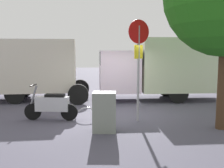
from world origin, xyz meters
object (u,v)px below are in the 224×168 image
object	(u,v)px
utility_cabinet	(104,112)
stop_sign	(139,54)
motorcycle	(52,105)
box_truck_near	(161,66)
bike_rack_hoop	(87,119)
box_truck_far	(7,67)

from	to	relation	value
utility_cabinet	stop_sign	bearing A→B (deg)	-137.94
stop_sign	utility_cabinet	size ratio (longest dim) A/B	2.89
motorcycle	utility_cabinet	bearing A→B (deg)	149.02
motorcycle	stop_sign	bearing A→B (deg)	-178.36
stop_sign	box_truck_near	bearing A→B (deg)	-115.25
motorcycle	stop_sign	world-z (taller)	stop_sign
box_truck_near	motorcycle	distance (m)	5.94
bike_rack_hoop	motorcycle	bearing A→B (deg)	0.08
utility_cabinet	bike_rack_hoop	distance (m)	1.60
box_truck_far	motorcycle	distance (m)	4.84
box_truck_far	stop_sign	world-z (taller)	stop_sign
stop_sign	utility_cabinet	xyz separation A→B (m)	(1.16, 1.05, -1.64)
box_truck_far	stop_sign	size ratio (longest dim) A/B	2.47
stop_sign	bike_rack_hoop	world-z (taller)	stop_sign
utility_cabinet	bike_rack_hoop	size ratio (longest dim) A/B	1.35
motorcycle	stop_sign	xyz separation A→B (m)	(-2.86, 0.34, 1.69)
utility_cabinet	bike_rack_hoop	xyz separation A→B (m)	(0.53, -1.39, -0.57)
box_truck_far	motorcycle	bearing A→B (deg)	122.00
bike_rack_hoop	box_truck_near	bearing A→B (deg)	-135.04
box_truck_far	motorcycle	size ratio (longest dim) A/B	4.53
utility_cabinet	bike_rack_hoop	bearing A→B (deg)	-69.32
box_truck_far	bike_rack_hoop	bearing A→B (deg)	132.21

